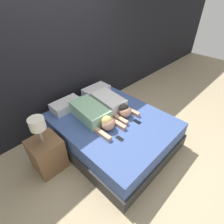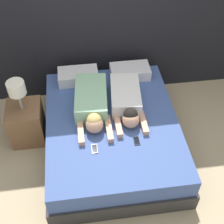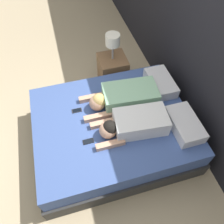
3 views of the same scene
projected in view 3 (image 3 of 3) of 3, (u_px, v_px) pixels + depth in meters
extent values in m
plane|color=tan|center=(112.00, 140.00, 3.22)|extent=(12.00, 12.00, 0.00)
cube|color=black|center=(216.00, 54.00, 2.38)|extent=(12.00, 0.06, 2.60)
cube|color=#2D2D2D|center=(112.00, 135.00, 3.12)|extent=(1.68, 2.06, 0.26)
cube|color=#3F5999|center=(112.00, 125.00, 2.91)|extent=(1.62, 2.00, 0.27)
cube|color=silver|center=(160.00, 83.00, 3.08)|extent=(0.55, 0.31, 0.15)
cube|color=silver|center=(184.00, 124.00, 2.66)|extent=(0.55, 0.31, 0.15)
cube|color=#8CBF99|center=(130.00, 95.00, 2.89)|extent=(0.45, 0.74, 0.23)
sphere|color=tan|center=(97.00, 103.00, 2.82)|extent=(0.21, 0.21, 0.21)
sphere|color=#D8B266|center=(99.00, 100.00, 2.79)|extent=(0.18, 0.18, 0.18)
cube|color=tan|center=(93.00, 97.00, 2.97)|extent=(0.07, 0.39, 0.07)
cube|color=tan|center=(99.00, 117.00, 2.78)|extent=(0.07, 0.39, 0.07)
cube|color=silver|center=(140.00, 122.00, 2.63)|extent=(0.43, 0.66, 0.23)
sphere|color=tan|center=(108.00, 130.00, 2.57)|extent=(0.21, 0.21, 0.21)
sphere|color=black|center=(110.00, 127.00, 2.54)|extent=(0.18, 0.18, 0.18)
cube|color=tan|center=(104.00, 123.00, 2.72)|extent=(0.07, 0.35, 0.07)
cube|color=tan|center=(110.00, 144.00, 2.54)|extent=(0.07, 0.35, 0.07)
cube|color=#2D2D33|center=(77.00, 110.00, 2.88)|extent=(0.07, 0.13, 0.01)
cube|color=black|center=(77.00, 110.00, 2.87)|extent=(0.06, 0.11, 0.00)
cube|color=black|center=(88.00, 141.00, 2.60)|extent=(0.07, 0.13, 0.01)
cube|color=black|center=(88.00, 141.00, 2.59)|extent=(0.06, 0.11, 0.00)
cube|color=brown|center=(113.00, 72.00, 3.69)|extent=(0.44, 0.44, 0.57)
cylinder|color=#999999|center=(113.00, 52.00, 3.36)|extent=(0.03, 0.03, 0.25)
cylinder|color=silver|center=(113.00, 40.00, 3.19)|extent=(0.22, 0.22, 0.17)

